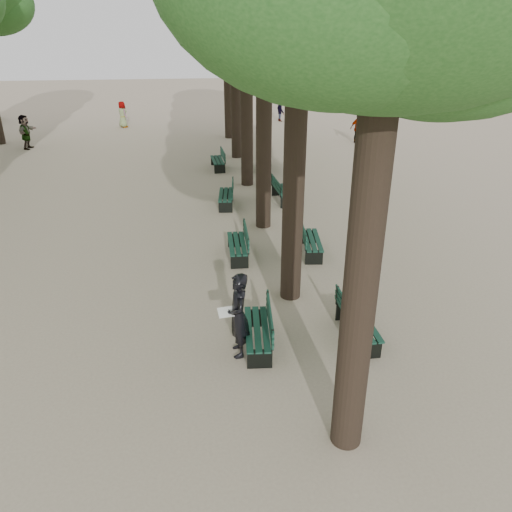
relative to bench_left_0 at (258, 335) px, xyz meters
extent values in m
plane|color=tan|center=(-0.37, -0.90, -0.27)|extent=(120.00, 120.00, 0.00)
cylinder|color=#33261C|center=(1.13, -2.90, 3.48)|extent=(0.52, 0.52, 7.50)
cylinder|color=#33261C|center=(1.13, 2.10, 3.48)|extent=(0.52, 0.52, 7.50)
cylinder|color=#33261C|center=(1.13, 7.10, 3.48)|extent=(0.52, 0.52, 7.50)
cylinder|color=#33261C|center=(1.13, 12.10, 3.48)|extent=(0.52, 0.52, 7.50)
cylinder|color=#33261C|center=(1.13, 17.10, 3.48)|extent=(0.52, 0.52, 7.50)
cylinder|color=#33261C|center=(1.13, 22.10, 3.48)|extent=(0.52, 0.52, 7.50)
cube|color=black|center=(-0.02, 0.00, -0.05)|extent=(0.67, 1.84, 0.45)
cube|color=#0D2F24|center=(-0.02, 0.00, 0.18)|extent=(0.69, 1.84, 0.04)
cube|color=#0D2F24|center=(0.26, -0.02, 0.45)|extent=(0.19, 1.80, 0.40)
cube|color=black|center=(-0.02, 4.64, -0.05)|extent=(0.57, 1.81, 0.45)
cube|color=#0D2F24|center=(-0.02, 4.64, 0.18)|extent=(0.59, 1.81, 0.04)
cube|color=#0D2F24|center=(0.26, 4.64, 0.45)|extent=(0.09, 1.80, 0.40)
cube|color=black|center=(-0.02, 9.40, -0.05)|extent=(0.70, 1.84, 0.45)
cube|color=#0D2F24|center=(-0.02, 9.40, 0.18)|extent=(0.72, 1.85, 0.04)
cube|color=#0D2F24|center=(0.26, 9.37, 0.45)|extent=(0.22, 1.79, 0.40)
cube|color=black|center=(-0.02, 14.83, -0.05)|extent=(0.62, 1.83, 0.45)
cube|color=#0D2F24|center=(-0.02, 14.83, 0.18)|extent=(0.64, 1.83, 0.04)
cube|color=#0D2F24|center=(0.26, 14.85, 0.45)|extent=(0.14, 1.80, 0.40)
cube|color=black|center=(2.28, 0.02, -0.05)|extent=(0.56, 1.81, 0.45)
cube|color=#0D2F24|center=(2.28, 0.02, 0.18)|extent=(0.58, 1.81, 0.04)
cube|color=#0D2F24|center=(2.00, 0.02, 0.45)|extent=(0.08, 1.80, 0.40)
cube|color=black|center=(2.28, 4.62, -0.05)|extent=(0.71, 1.85, 0.45)
cube|color=#0D2F24|center=(2.28, 4.62, 0.18)|extent=(0.73, 1.85, 0.04)
cube|color=#0D2F24|center=(2.01, 4.66, 0.45)|extent=(0.24, 1.79, 0.40)
cube|color=black|center=(2.28, 9.62, -0.05)|extent=(0.63, 1.83, 0.45)
cube|color=#0D2F24|center=(2.28, 9.62, 0.18)|extent=(0.65, 1.83, 0.04)
cube|color=#0D2F24|center=(2.00, 9.60, 0.45)|extent=(0.15, 1.80, 0.40)
cube|color=black|center=(2.28, 14.43, -0.05)|extent=(0.71, 1.85, 0.45)
cube|color=#0D2F24|center=(2.28, 14.43, 0.18)|extent=(0.73, 1.85, 0.04)
cube|color=#0D2F24|center=(2.01, 14.46, 0.45)|extent=(0.23, 1.79, 0.40)
imported|color=black|center=(-0.44, -0.21, 0.68)|extent=(0.43, 0.78, 1.90)
cube|color=white|center=(-0.69, -0.21, 0.78)|extent=(0.37, 0.29, 0.12)
imported|color=#262628|center=(-10.40, 20.55, 0.67)|extent=(0.63, 1.78, 1.88)
imported|color=#262628|center=(5.28, 27.32, 0.54)|extent=(0.52, 1.10, 1.63)
imported|color=#262628|center=(-5.74, 26.39, 0.58)|extent=(0.77, 0.87, 1.71)
imported|color=#262628|center=(8.53, 19.68, 0.59)|extent=(1.06, 0.62, 1.72)
camera|label=1|loc=(-1.20, -9.05, 6.20)|focal=35.00mm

